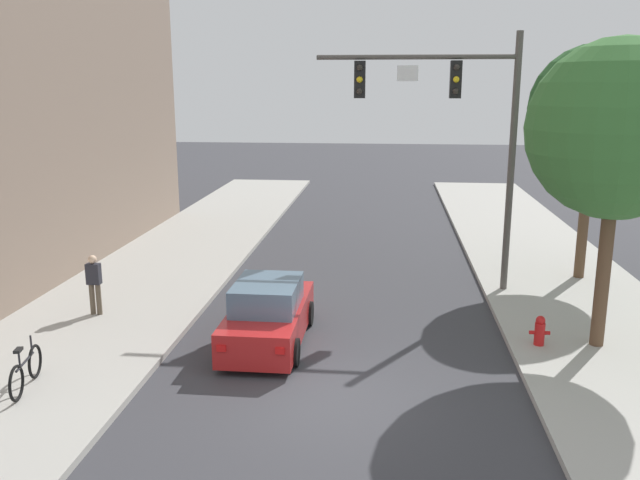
{
  "coord_description": "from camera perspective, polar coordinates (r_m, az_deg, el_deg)",
  "views": [
    {
      "loc": [
        1.02,
        -12.19,
        6.16
      ],
      "look_at": [
        -0.79,
        5.43,
        2.0
      ],
      "focal_mm": 37.0,
      "sensor_mm": 36.0,
      "label": 1
    }
  ],
  "objects": [
    {
      "name": "street_tree_nearest",
      "position": [
        16.13,
        24.37,
        8.66
      ],
      "size": [
        4.01,
        4.01,
        7.08
      ],
      "color": "brown",
      "rests_on": "sidewalk_right"
    },
    {
      "name": "pedestrian_sidewalk_left_walker",
      "position": [
        18.59,
        -18.95,
        -3.43
      ],
      "size": [
        0.36,
        0.22,
        1.64
      ],
      "color": "brown",
      "rests_on": "sidewalk_left"
    },
    {
      "name": "traffic_signal_mast",
      "position": [
        19.72,
        11.84,
        10.46
      ],
      "size": [
        5.79,
        0.38,
        7.5
      ],
      "color": "#514C47",
      "rests_on": "sidewalk_right"
    },
    {
      "name": "street_tree_second",
      "position": [
        22.04,
        22.61,
        10.36
      ],
      "size": [
        3.92,
        3.92,
        7.27
      ],
      "color": "brown",
      "rests_on": "sidewalk_right"
    },
    {
      "name": "bicycle_leaning",
      "position": [
        14.83,
        -24.1,
        -10.27
      ],
      "size": [
        0.37,
        1.75,
        0.98
      ],
      "color": "black",
      "rests_on": "sidewalk_left"
    },
    {
      "name": "fire_hydrant",
      "position": [
        16.57,
        18.47,
        -7.44
      ],
      "size": [
        0.48,
        0.24,
        0.72
      ],
      "color": "red",
      "rests_on": "sidewalk_right"
    },
    {
      "name": "car_lead_red",
      "position": [
        16.17,
        -4.48,
        -6.48
      ],
      "size": [
        1.86,
        4.25,
        1.6
      ],
      "color": "#B21E1E",
      "rests_on": "ground"
    },
    {
      "name": "sidewalk_left",
      "position": [
        15.56,
        -24.08,
        -11.02
      ],
      "size": [
        5.0,
        60.0,
        0.15
      ],
      "primitive_type": "cube",
      "color": "#A8A59E",
      "rests_on": "ground"
    },
    {
      "name": "ground_plane",
      "position": [
        13.69,
        1.01,
        -13.52
      ],
      "size": [
        120.0,
        120.0,
        0.0
      ],
      "primitive_type": "plane",
      "color": "#38383D"
    }
  ]
}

